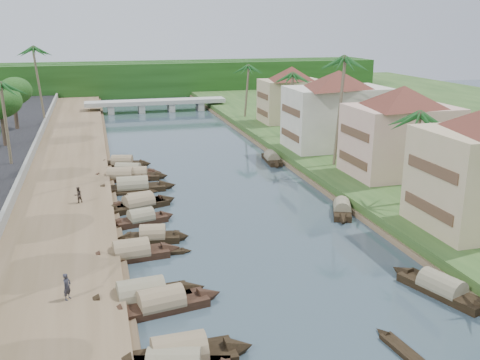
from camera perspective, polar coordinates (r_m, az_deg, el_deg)
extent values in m
plane|color=#33444D|center=(42.29, 2.59, -7.74)|extent=(220.00, 220.00, 0.00)
cube|color=brown|center=(59.31, -18.48, -1.01)|extent=(10.00, 180.00, 0.80)
cube|color=#25441B|center=(66.72, 12.98, 1.49)|extent=(16.00, 180.00, 1.20)
cube|color=slate|center=(59.48, -22.59, -0.43)|extent=(0.40, 180.00, 1.10)
cube|color=#17370F|center=(132.92, -10.15, 10.40)|extent=(120.00, 4.00, 8.00)
cube|color=#17370F|center=(137.88, -10.35, 10.60)|extent=(120.00, 4.00, 8.00)
cube|color=#17370F|center=(142.83, -10.53, 10.78)|extent=(120.00, 4.00, 8.00)
cube|color=#A3A499|center=(110.43, -8.95, 8.24)|extent=(28.00, 4.00, 0.80)
cube|color=#A3A499|center=(109.98, -13.62, 7.36)|extent=(1.20, 3.50, 1.80)
cube|color=#A3A499|center=(110.30, -10.48, 7.57)|extent=(1.20, 3.50, 1.80)
cube|color=#A3A499|center=(110.95, -7.37, 7.76)|extent=(1.20, 3.50, 1.80)
cube|color=#A3A499|center=(111.92, -4.30, 7.92)|extent=(1.20, 3.50, 1.80)
cube|color=brown|center=(44.97, 19.39, -2.82)|extent=(0.10, 6.40, 0.90)
cube|color=brown|center=(44.08, 19.78, 1.12)|extent=(0.10, 6.40, 0.90)
cube|color=#CCAB90|center=(61.19, 16.68, 4.07)|extent=(11.00, 8.00, 7.50)
pyramid|color=#5C2B20|center=(60.40, 17.06, 8.57)|extent=(14.11, 14.11, 2.20)
cube|color=brown|center=(58.91, 11.92, 2.08)|extent=(0.10, 6.40, 0.90)
cube|color=brown|center=(58.26, 12.10, 4.94)|extent=(0.10, 6.40, 0.90)
cube|color=beige|center=(72.74, 10.27, 6.57)|extent=(13.00, 8.00, 8.00)
pyramid|color=#5C2B20|center=(72.07, 10.48, 10.56)|extent=(15.59, 15.59, 2.20)
cube|color=brown|center=(70.57, 5.35, 4.81)|extent=(0.10, 6.40, 0.90)
cube|color=brown|center=(70.01, 5.42, 7.38)|extent=(0.10, 6.40, 0.90)
cube|color=tan|center=(91.40, 5.46, 8.40)|extent=(10.00, 7.00, 7.00)
pyramid|color=#5C2B20|center=(90.89, 5.54, 11.28)|extent=(12.62, 12.62, 2.20)
cube|color=brown|center=(90.03, 2.39, 7.21)|extent=(0.10, 5.60, 0.90)
cube|color=brown|center=(89.62, 2.41, 8.98)|extent=(0.10, 5.60, 0.90)
cube|color=black|center=(29.88, -6.47, -18.57)|extent=(6.02, 2.29, 0.70)
cone|color=black|center=(30.45, -0.04, -17.52)|extent=(1.79, 1.96, 2.10)
cylinder|color=#847454|center=(29.67, -6.49, -17.97)|extent=(4.61, 2.33, 2.21)
cube|color=black|center=(34.71, -8.40, -13.27)|extent=(6.14, 2.80, 0.70)
cone|color=black|center=(35.57, -3.21, -12.18)|extent=(1.95, 1.92, 1.85)
cone|color=black|center=(34.06, -13.87, -14.07)|extent=(1.95, 1.92, 1.85)
cylinder|color=#847454|center=(34.52, -8.42, -12.72)|extent=(4.78, 2.64, 1.92)
cube|color=black|center=(35.79, -10.47, -12.40)|extent=(6.41, 2.52, 0.70)
cone|color=black|center=(36.37, -4.96, -11.53)|extent=(1.95, 1.94, 2.00)
cone|color=black|center=(35.47, -16.15, -12.94)|extent=(1.95, 1.94, 2.00)
cylinder|color=gray|center=(35.61, -10.50, -11.86)|extent=(4.94, 2.48, 2.08)
cube|color=black|center=(41.98, -11.48, -7.96)|extent=(5.76, 2.40, 0.70)
cone|color=black|center=(42.46, -7.31, -7.35)|extent=(1.78, 1.85, 1.89)
cone|color=black|center=(41.67, -15.75, -8.34)|extent=(1.78, 1.85, 1.89)
cylinder|color=#847454|center=(41.83, -11.51, -7.49)|extent=(4.45, 2.36, 1.98)
cube|color=black|center=(44.86, -9.27, -6.21)|extent=(4.58, 2.37, 0.70)
cone|color=black|center=(44.73, -6.16, -6.04)|extent=(1.52, 1.70, 1.65)
cone|color=black|center=(45.06, -12.37, -6.17)|extent=(1.52, 1.70, 1.65)
cylinder|color=#847454|center=(44.72, -9.29, -5.76)|extent=(3.57, 2.27, 1.75)
cube|color=black|center=(48.81, -10.49, -4.37)|extent=(4.85, 2.71, 0.70)
cone|color=black|center=(49.59, -7.71, -3.81)|extent=(1.66, 1.76, 1.62)
cone|color=black|center=(48.10, -13.36, -4.77)|extent=(1.66, 1.76, 1.62)
cylinder|color=gray|center=(48.68, -10.51, -3.96)|extent=(3.81, 2.51, 1.71)
cube|color=black|center=(52.70, -10.74, -2.82)|extent=(6.14, 3.76, 0.70)
cone|color=black|center=(54.01, -7.62, -2.10)|extent=(2.15, 2.14, 1.85)
cone|color=black|center=(51.50, -14.03, -3.39)|extent=(2.15, 2.14, 1.85)
cylinder|color=#847454|center=(52.58, -10.76, -2.43)|extent=(4.87, 3.35, 1.92)
cube|color=black|center=(53.23, -10.61, -2.61)|extent=(5.06, 2.71, 0.70)
cone|color=black|center=(53.95, -7.91, -2.14)|extent=(1.71, 1.86, 1.76)
cone|color=black|center=(52.59, -13.40, -2.93)|extent=(1.71, 1.86, 1.76)
cylinder|color=#847454|center=(53.11, -10.63, -2.23)|extent=(3.96, 2.56, 1.86)
cube|color=black|center=(58.32, -11.38, -0.97)|extent=(6.90, 2.18, 0.70)
cone|color=black|center=(58.56, -7.66, -0.63)|extent=(1.99, 1.88, 2.06)
cone|color=black|center=(58.28, -15.12, -1.15)|extent=(1.99, 1.88, 2.06)
cylinder|color=gray|center=(58.21, -11.40, -0.61)|extent=(5.28, 2.23, 2.12)
cube|color=black|center=(62.42, -12.61, 0.10)|extent=(6.18, 3.35, 0.70)
cone|color=black|center=(61.80, -9.65, 0.19)|extent=(2.08, 2.11, 1.92)
cone|color=black|center=(63.16, -15.52, 0.16)|extent=(2.08, 2.11, 1.92)
cylinder|color=#847454|center=(62.31, -12.63, 0.44)|extent=(4.86, 3.08, 2.01)
cube|color=black|center=(62.57, -11.04, 0.24)|extent=(5.59, 2.60, 0.70)
cone|color=black|center=(62.39, -8.31, 0.40)|extent=(1.78, 1.87, 1.83)
cone|color=black|center=(62.85, -13.76, 0.21)|extent=(1.78, 1.87, 1.83)
cylinder|color=#847454|center=(62.47, -11.06, 0.57)|extent=(4.34, 2.49, 1.92)
cube|color=black|center=(64.80, -11.84, 0.75)|extent=(6.21, 3.63, 0.70)
cone|color=black|center=(63.91, -8.98, 0.76)|extent=(2.11, 1.99, 1.70)
cone|color=black|center=(65.80, -14.63, 0.88)|extent=(2.11, 1.99, 1.70)
cylinder|color=gray|center=(64.70, -11.86, 1.07)|extent=(4.90, 3.20, 1.74)
cube|color=black|center=(68.70, -12.43, 1.60)|extent=(5.56, 2.99, 0.70)
cone|color=black|center=(68.14, -10.01, 1.69)|extent=(1.87, 1.88, 1.72)
cone|color=black|center=(69.33, -14.82, 1.64)|extent=(1.87, 1.88, 1.72)
cylinder|color=#847454|center=(68.60, -12.45, 1.91)|extent=(4.37, 2.75, 1.79)
cube|color=black|center=(38.48, 20.66, -11.09)|extent=(3.56, 6.26, 0.70)
cone|color=black|center=(40.20, 16.78, -9.37)|extent=(2.01, 2.11, 1.74)
cylinder|color=gray|center=(38.31, 20.72, -10.59)|extent=(3.17, 4.93, 1.78)
cube|color=black|center=(51.45, 10.81, -3.30)|extent=(3.43, 5.19, 0.70)
cone|color=black|center=(54.03, 10.71, -2.24)|extent=(1.87, 1.88, 1.58)
cone|color=black|center=(48.83, 10.94, -4.29)|extent=(1.87, 1.88, 1.58)
cylinder|color=gray|center=(51.32, 10.84, -2.90)|extent=(3.02, 4.14, 1.64)
cube|color=black|center=(69.38, 3.41, 2.11)|extent=(2.04, 5.59, 0.70)
cone|color=black|center=(72.24, 2.85, 2.76)|extent=(1.54, 1.67, 1.59)
cone|color=black|center=(66.51, 4.02, 1.54)|extent=(1.54, 1.67, 1.59)
cylinder|color=gray|center=(69.29, 3.41, 2.41)|extent=(1.99, 4.31, 1.63)
cube|color=black|center=(31.53, 17.64, -17.48)|extent=(1.30, 4.40, 0.35)
cone|color=black|center=(33.09, 14.90, -15.48)|extent=(0.91, 1.17, 0.79)
cube|color=black|center=(42.34, -8.21, -7.72)|extent=(3.34, 0.94, 0.35)
cone|color=black|center=(42.46, -5.69, -7.55)|extent=(0.87, 0.78, 0.73)
cone|color=black|center=(42.30, -10.75, -7.87)|extent=(0.87, 0.78, 0.73)
cube|color=black|center=(57.34, -11.34, -1.37)|extent=(3.95, 0.96, 0.35)
cone|color=black|center=(57.41, -9.15, -1.23)|extent=(1.01, 0.83, 0.78)
cone|color=black|center=(57.36, -13.54, -1.51)|extent=(1.01, 0.83, 0.78)
cylinder|color=#6E6149|center=(51.42, 18.23, 2.22)|extent=(0.39, 0.36, 8.43)
sphere|color=#1B521F|center=(50.64, 18.63, 6.65)|extent=(3.20, 3.20, 3.20)
cylinder|color=#6E6149|center=(63.02, 10.39, 7.17)|extent=(1.12, 0.36, 12.55)
sphere|color=#1B521F|center=(62.37, 10.68, 12.64)|extent=(3.20, 3.20, 3.20)
cylinder|color=#6E6149|center=(79.70, 5.54, 8.01)|extent=(0.41, 0.36, 9.15)
sphere|color=#1B521F|center=(79.19, 5.62, 11.16)|extent=(3.20, 3.20, 3.20)
cylinder|color=#6E6149|center=(67.48, -23.67, 5.50)|extent=(0.47, 0.36, 9.46)
sphere|color=#1B521F|center=(66.88, -24.12, 9.31)|extent=(3.20, 3.20, 3.20)
cylinder|color=#6E6149|center=(95.87, 0.61, 9.46)|extent=(1.08, 0.36, 9.04)
sphere|color=#1B521F|center=(95.44, 0.62, 12.04)|extent=(3.20, 3.20, 3.20)
cylinder|color=#6E6149|center=(96.18, -20.53, 9.55)|extent=(1.14, 0.36, 12.26)
sphere|color=#1B521F|center=(95.76, -20.89, 13.04)|extent=(3.20, 3.20, 3.20)
cylinder|color=#473628|center=(78.63, -23.86, 4.78)|extent=(0.60, 0.60, 3.99)
ellipsoid|color=#17370F|center=(78.05, -24.18, 7.52)|extent=(4.90, 4.90, 4.03)
cylinder|color=#473628|center=(90.85, -22.78, 6.27)|extent=(0.60, 0.60, 3.92)
ellipsoid|color=#17370F|center=(90.35, -23.05, 8.61)|extent=(5.01, 5.01, 4.12)
cylinder|color=#473628|center=(77.86, 12.63, 5.46)|extent=(0.60, 0.60, 3.77)
ellipsoid|color=#17370F|center=(77.28, 12.80, 8.08)|extent=(4.19, 4.19, 3.45)
imported|color=#27272F|center=(35.24, -17.97, -10.76)|extent=(0.69, 0.76, 1.74)
imported|color=#362C26|center=(53.10, -16.89, -1.53)|extent=(0.96, 0.91, 1.57)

